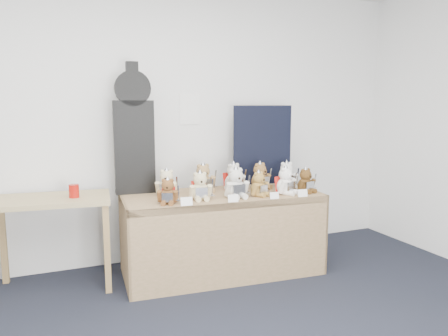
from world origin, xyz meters
name	(u,v)px	position (x,y,z in m)	size (l,w,h in m)	color
room_shell	(190,109)	(0.68, 2.49, 1.49)	(6.00, 6.00, 6.00)	white
display_table	(224,213)	(0.77, 1.83, 0.58)	(1.83, 0.87, 0.74)	olive
side_table	(52,213)	(-0.66, 2.12, 0.65)	(0.99, 0.63, 0.78)	tan
guitar_case	(134,130)	(0.06, 2.24, 1.31)	(0.36, 0.14, 1.17)	black
navy_board	(262,145)	(1.33, 2.19, 1.13)	(0.59, 0.02, 0.79)	black
red_cup	(74,191)	(-0.48, 2.05, 0.84)	(0.08, 0.08, 0.11)	#AF130B
teddy_front_far_left	(168,192)	(0.22, 1.71, 0.83)	(0.19, 0.19, 0.24)	brown
teddy_front_left	(200,187)	(0.52, 1.75, 0.85)	(0.22, 0.20, 0.27)	beige
teddy_front_centre	(236,184)	(0.83, 1.71, 0.86)	(0.24, 0.19, 0.30)	silver
teddy_front_right	(259,185)	(1.05, 1.69, 0.84)	(0.21, 0.20, 0.25)	#A27B3D
teddy_front_far_right	(286,182)	(1.31, 1.67, 0.85)	(0.23, 0.23, 0.28)	white
teddy_front_end	(306,181)	(1.51, 1.67, 0.84)	(0.21, 0.19, 0.25)	brown
teddy_back_left	(167,184)	(0.29, 2.01, 0.85)	(0.22, 0.22, 0.27)	beige
teddy_back_centre_left	(203,179)	(0.66, 2.06, 0.86)	(0.25, 0.21, 0.30)	#9F7D4F
teddy_back_centre_right	(234,178)	(0.94, 2.00, 0.86)	(0.25, 0.22, 0.29)	silver
teddy_back_right	(260,177)	(1.21, 1.98, 0.85)	(0.24, 0.22, 0.29)	olive
teddy_back_end	(287,176)	(1.48, 1.94, 0.85)	(0.23, 0.19, 0.28)	white
entry_card_a	(187,201)	(0.34, 1.58, 0.78)	(0.10, 0.00, 0.07)	white
entry_card_b	(233,198)	(0.73, 1.55, 0.77)	(0.09, 0.00, 0.06)	white
entry_card_c	(274,196)	(1.11, 1.52, 0.77)	(0.08, 0.00, 0.06)	white
entry_card_d	(303,193)	(1.38, 1.50, 0.78)	(0.09, 0.00, 0.07)	white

